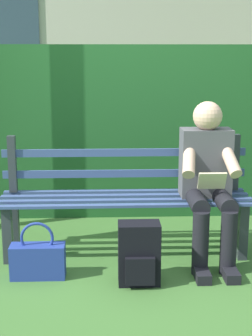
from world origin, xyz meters
TOP-DOWN VIEW (x-y plane):
  - ground at (0.00, 0.00)m, footprint 60.00×60.00m
  - park_bench at (0.00, -0.06)m, footprint 1.93×0.45m
  - person_seated at (-0.61, 0.10)m, footprint 0.44×0.73m
  - hedge_backdrop at (-0.03, -1.24)m, footprint 4.95×0.76m
  - backpack at (-0.07, 0.53)m, footprint 0.28×0.24m
  - handbag at (0.63, 0.41)m, footprint 0.38×0.14m

SIDE VIEW (x-z plane):
  - ground at x=0.00m, z-range 0.00..0.00m
  - handbag at x=0.63m, z-range -0.07..0.34m
  - backpack at x=-0.07m, z-range 0.00..0.43m
  - park_bench at x=0.00m, z-range -0.01..0.90m
  - person_seated at x=-0.61m, z-range 0.04..1.23m
  - hedge_backdrop at x=-0.03m, z-range 0.00..1.69m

